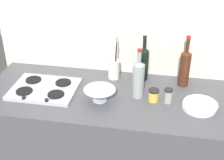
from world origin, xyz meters
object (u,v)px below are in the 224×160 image
(mixing_bowl, at_px, (100,94))
(utensil_crock, at_px, (114,69))
(stovetop_hob, at_px, (44,89))
(wine_bottle_mid_right, at_px, (138,78))
(plate_stack, at_px, (200,106))
(condiment_jar_rear, at_px, (168,96))
(wine_bottle_mid_left, at_px, (143,63))
(condiment_jar_front, at_px, (154,95))
(wine_bottle_leftmost, at_px, (185,67))

(mixing_bowl, height_order, utensil_crock, utensil_crock)
(stovetop_hob, distance_m, mixing_bowl, 0.41)
(wine_bottle_mid_right, height_order, mixing_bowl, wine_bottle_mid_right)
(stovetop_hob, xyz_separation_m, plate_stack, (1.05, -0.03, 0.01))
(utensil_crock, bearing_deg, condiment_jar_rear, -33.00)
(wine_bottle_mid_left, bearing_deg, condiment_jar_rear, -56.20)
(stovetop_hob, distance_m, condiment_jar_rear, 0.85)
(utensil_crock, relative_size, condiment_jar_front, 3.86)
(wine_bottle_leftmost, height_order, wine_bottle_mid_right, wine_bottle_leftmost)
(plate_stack, bearing_deg, utensil_crock, 153.89)
(wine_bottle_mid_right, bearing_deg, mixing_bowl, -158.61)
(wine_bottle_mid_left, distance_m, mixing_bowl, 0.43)
(condiment_jar_front, relative_size, condiment_jar_rear, 0.84)
(plate_stack, xyz_separation_m, mixing_bowl, (-0.65, -0.02, 0.03))
(stovetop_hob, relative_size, condiment_jar_front, 5.38)
(wine_bottle_mid_right, bearing_deg, condiment_jar_front, -18.44)
(wine_bottle_mid_left, xyz_separation_m, mixing_bowl, (-0.25, -0.34, -0.09))
(stovetop_hob, relative_size, utensil_crock, 1.39)
(wine_bottle_mid_left, height_order, wine_bottle_mid_right, wine_bottle_mid_right)
(wine_bottle_mid_right, relative_size, utensil_crock, 1.08)
(wine_bottle_mid_left, distance_m, condiment_jar_rear, 0.35)
(stovetop_hob, relative_size, condiment_jar_rear, 4.50)
(plate_stack, bearing_deg, condiment_jar_rear, 170.39)
(wine_bottle_leftmost, bearing_deg, plate_stack, -70.36)
(wine_bottle_leftmost, xyz_separation_m, utensil_crock, (-0.51, 0.02, -0.07))
(wine_bottle_leftmost, distance_m, condiment_jar_rear, 0.28)
(condiment_jar_rear, bearing_deg, wine_bottle_leftmost, 67.80)
(plate_stack, xyz_separation_m, wine_bottle_mid_left, (-0.39, 0.32, 0.11))
(plate_stack, relative_size, condiment_jar_rear, 2.21)
(stovetop_hob, height_order, condiment_jar_front, condiment_jar_front)
(wine_bottle_mid_right, height_order, utensil_crock, wine_bottle_mid_right)
(stovetop_hob, bearing_deg, condiment_jar_front, 0.45)
(wine_bottle_leftmost, distance_m, wine_bottle_mid_left, 0.29)
(plate_stack, bearing_deg, stovetop_hob, 178.30)
(utensil_crock, bearing_deg, condiment_jar_front, -39.95)
(mixing_bowl, distance_m, utensil_crock, 0.32)
(plate_stack, bearing_deg, wine_bottle_mid_right, 169.74)
(plate_stack, relative_size, mixing_bowl, 1.05)
(mixing_bowl, relative_size, condiment_jar_rear, 2.11)
(stovetop_hob, height_order, condiment_jar_rear, condiment_jar_rear)
(condiment_jar_front, bearing_deg, utensil_crock, 140.05)
(wine_bottle_mid_left, bearing_deg, mixing_bowl, -126.56)
(utensil_crock, xyz_separation_m, condiment_jar_rear, (0.41, -0.26, -0.02))
(plate_stack, xyz_separation_m, wine_bottle_mid_right, (-0.40, 0.07, 0.12))
(wine_bottle_mid_left, relative_size, mixing_bowl, 1.61)
(wine_bottle_mid_left, relative_size, condiment_jar_front, 4.06)
(wine_bottle_leftmost, bearing_deg, mixing_bowl, -150.93)
(stovetop_hob, height_order, wine_bottle_mid_right, wine_bottle_mid_right)
(utensil_crock, distance_m, condiment_jar_front, 0.41)
(mixing_bowl, xyz_separation_m, utensil_crock, (0.04, 0.32, 0.03))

